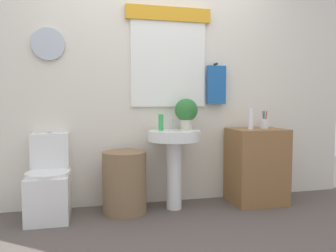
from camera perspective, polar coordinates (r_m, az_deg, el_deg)
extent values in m
plane|color=#564C47|center=(2.50, 2.59, -20.54)|extent=(8.00, 8.00, 0.00)
cube|color=silver|center=(3.40, -2.70, 8.48)|extent=(4.40, 0.10, 2.60)
cube|color=white|center=(3.38, 0.08, 10.87)|extent=(0.78, 0.03, 0.87)
cube|color=gold|center=(3.46, 0.15, 19.10)|extent=(0.88, 0.04, 0.14)
cylinder|color=silver|center=(3.33, -20.29, 13.36)|extent=(0.30, 0.03, 0.30)
cylinder|color=black|center=(3.52, 8.39, 10.71)|extent=(0.02, 0.06, 0.02)
cube|color=#235BA3|center=(3.48, 8.47, 7.15)|extent=(0.20, 0.05, 0.40)
cube|color=white|center=(3.17, -20.16, -11.48)|extent=(0.36, 0.50, 0.41)
cylinder|color=white|center=(3.06, -20.39, -7.86)|extent=(0.38, 0.38, 0.03)
cube|color=white|center=(3.26, -19.97, -4.27)|extent=(0.34, 0.18, 0.35)
cylinder|color=silver|center=(3.24, -20.05, -1.03)|extent=(0.04, 0.04, 0.02)
cylinder|color=#846647|center=(3.14, -7.64, -9.74)|extent=(0.41, 0.41, 0.58)
cylinder|color=white|center=(3.21, 1.06, -8.58)|extent=(0.15, 0.15, 0.67)
cylinder|color=white|center=(3.15, 1.07, -1.71)|extent=(0.51, 0.51, 0.10)
cylinder|color=silver|center=(3.26, 0.55, 0.25)|extent=(0.03, 0.03, 0.10)
cube|color=olive|center=(3.52, 15.27, -6.75)|extent=(0.54, 0.44, 0.77)
cylinder|color=green|center=(3.16, -1.26, 0.65)|extent=(0.05, 0.05, 0.16)
cylinder|color=beige|center=(3.23, 3.21, 0.27)|extent=(0.12, 0.12, 0.11)
sphere|color=#2D7033|center=(3.23, 3.23, 2.81)|extent=(0.23, 0.23, 0.23)
cylinder|color=white|center=(3.38, 14.35, 1.26)|extent=(0.05, 0.05, 0.22)
cylinder|color=silver|center=(3.53, 16.60, 0.39)|extent=(0.08, 0.08, 0.10)
cylinder|color=red|center=(3.54, 16.82, 1.12)|extent=(0.02, 0.03, 0.18)
cylinder|color=blue|center=(3.54, 16.42, 1.13)|extent=(0.03, 0.01, 0.18)
cylinder|color=purple|center=(3.52, 16.37, 1.11)|extent=(0.01, 0.03, 0.18)
cylinder|color=green|center=(3.51, 16.68, 1.10)|extent=(0.02, 0.01, 0.18)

